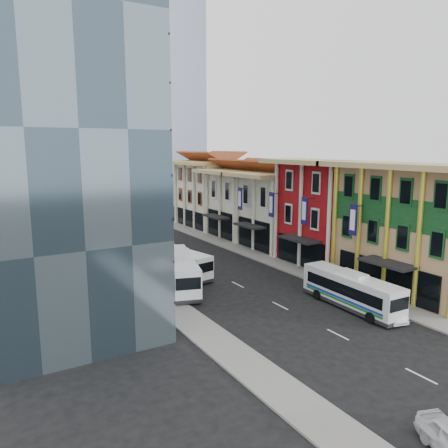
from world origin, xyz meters
TOP-DOWN VIEW (x-y plane):
  - ground at (0.00, 0.00)m, footprint 200.00×200.00m
  - sidewalk_right at (8.50, 22.00)m, footprint 3.00×90.00m
  - sidewalk_left at (-8.50, 22.00)m, footprint 3.00×90.00m
  - shophouse_tan at (14.00, 5.00)m, footprint 8.00×14.00m
  - shophouse_red at (14.00, 17.00)m, footprint 8.00×10.00m
  - shophouse_cream_near at (14.00, 26.50)m, footprint 8.00×9.00m
  - shophouse_cream_mid at (14.00, 35.50)m, footprint 8.00×9.00m
  - shophouse_cream_far at (14.00, 46.00)m, footprint 8.00×12.00m
  - office_tower at (-17.00, 19.00)m, footprint 12.00×26.00m
  - office_block_far at (-16.00, 42.00)m, footprint 10.00×18.00m
  - bus_left_near at (-5.44, 17.22)m, footprint 5.72×11.28m
  - bus_left_far at (-3.89, 21.35)m, footprint 4.27×10.20m
  - bus_right at (5.03, 4.52)m, footprint 2.70×10.24m
  - sedan_right at (5.50, 1.27)m, footprint 2.30×4.34m

SIDE VIEW (x-z plane):
  - ground at x=0.00m, z-range 0.00..0.00m
  - sidewalk_right at x=8.50m, z-range 0.00..0.15m
  - sidewalk_left at x=-8.50m, z-range 0.00..0.15m
  - sedan_right at x=5.50m, z-range 0.00..1.36m
  - bus_left_far at x=-3.89m, z-range 0.00..3.19m
  - bus_right at x=5.03m, z-range 0.00..3.26m
  - bus_left_near at x=-5.44m, z-range 0.00..3.53m
  - shophouse_cream_near at x=14.00m, z-range 0.00..10.00m
  - shophouse_cream_mid at x=14.00m, z-range 0.00..10.00m
  - shophouse_cream_far at x=14.00m, z-range 0.00..11.00m
  - shophouse_tan at x=14.00m, z-range 0.00..12.00m
  - shophouse_red at x=14.00m, z-range 0.00..12.00m
  - office_block_far at x=-16.00m, z-range 0.00..14.00m
  - office_tower at x=-17.00m, z-range 0.00..30.00m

